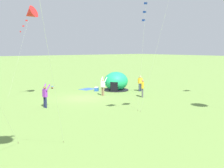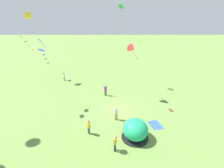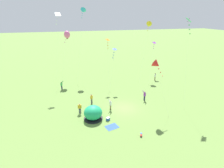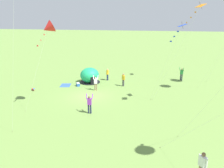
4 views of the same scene
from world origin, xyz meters
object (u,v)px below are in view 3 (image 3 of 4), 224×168
person_center_field (110,104)px  kite_red (157,65)px  person_strolling (92,98)px  kite_blue (114,51)px  cooler_box (108,119)px  person_far_back (145,95)px  kite_orange (108,42)px  person_near_tent (155,76)px  toddler_crawling (141,135)px  kite_white (58,17)px  kite_yellow (149,24)px  kite_pink (67,35)px  kite_green (189,23)px  person_arms_raised (62,85)px  popup_tent (93,113)px  kite_cyan (83,11)px  person_with_toddler (80,108)px  kite_purple (154,44)px

person_center_field → kite_red: (6.24, -2.38, 6.75)m
person_strolling → kite_blue: size_ratio=0.21×
cooler_box → person_far_back: size_ratio=0.34×
kite_orange → kite_blue: bearing=-56.3°
person_far_back → kite_blue: bearing=113.9°
person_near_tent → kite_orange: (-11.35, 0.24, 8.30)m
toddler_crawling → kite_white: (-8.81, 20.23, 13.87)m
kite_blue → person_far_back: bearing=-66.1°
cooler_box → kite_yellow: 26.30m
kite_pink → person_near_tent: bearing=-18.9°
person_strolling → person_center_field: (2.56, -3.00, 0.03)m
kite_green → kite_red: (-5.41, -1.31, -5.48)m
kite_orange → person_near_tent: bearing=-1.2°
person_near_tent → kite_yellow: bearing=91.8°
person_near_tent → person_strolling: bearing=-155.4°
person_arms_raised → kite_green: 25.52m
kite_green → kite_white: 23.07m
cooler_box → person_far_back: (7.92, 4.40, 0.78)m
toddler_crawling → person_strolling: 11.46m
person_far_back → popup_tent: bearing=-160.9°
cooler_box → person_strolling: person_strolling is taller
person_near_tent → kite_cyan: bearing=151.5°
popup_tent → cooler_box: popup_tent is taller
person_arms_raised → kite_white: bearing=73.0°
toddler_crawling → person_center_field: person_center_field is taller
popup_tent → kite_red: 11.58m
person_arms_raised → kite_blue: bearing=-7.2°
toddler_crawling → person_strolling: person_strolling is taller
person_with_toddler → kite_purple: kite_purple is taller
person_near_tent → kite_yellow: kite_yellow is taller
person_far_back → kite_yellow: bearing=63.5°
kite_white → kite_pink: bearing=69.7°
person_strolling → person_far_back: bearing=-8.8°
kite_blue → kite_green: bearing=-51.2°
person_near_tent → kite_cyan: 22.24m
person_near_tent → kite_white: size_ratio=0.12×
cooler_box → kite_purple: 24.98m
person_arms_raised → person_center_field: same height
kite_purple → popup_tent: bearing=-137.9°
person_arms_raised → kite_green: (19.11, -11.69, 12.24)m
cooler_box → kite_cyan: size_ratio=0.04×
person_arms_raised → kite_cyan: bearing=52.2°
person_center_field → kite_red: kite_red is taller
popup_tent → cooler_box: 2.35m
person_strolling → kite_blue: bearing=46.6°
kite_cyan → kite_red: bearing=-70.3°
kite_pink → kite_purple: kite_pink is taller
person_arms_raised → person_far_back: bearing=-32.5°
person_strolling → person_center_field: size_ratio=0.91×
kite_yellow → person_strolling: bearing=-142.8°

